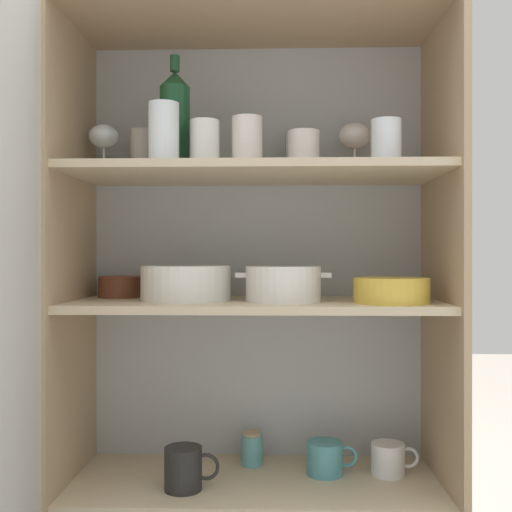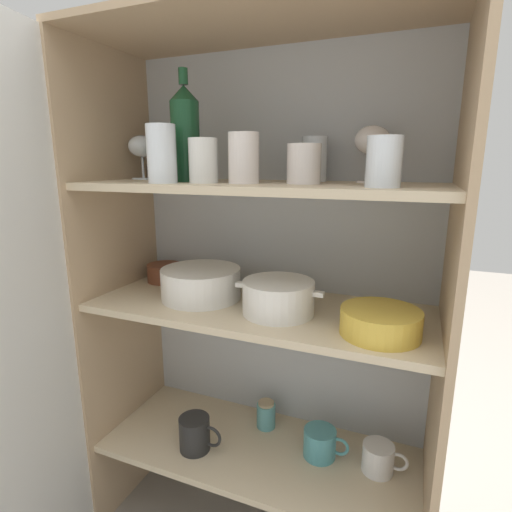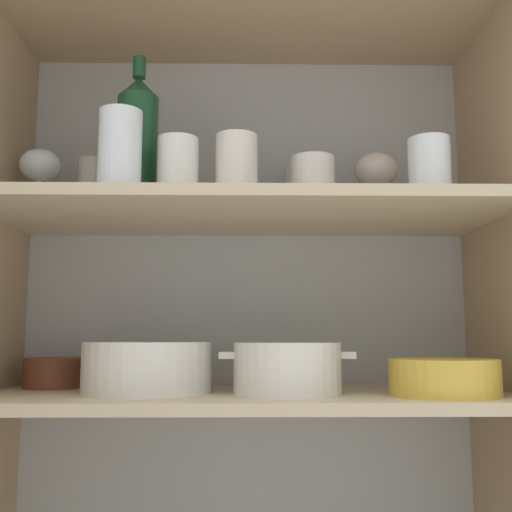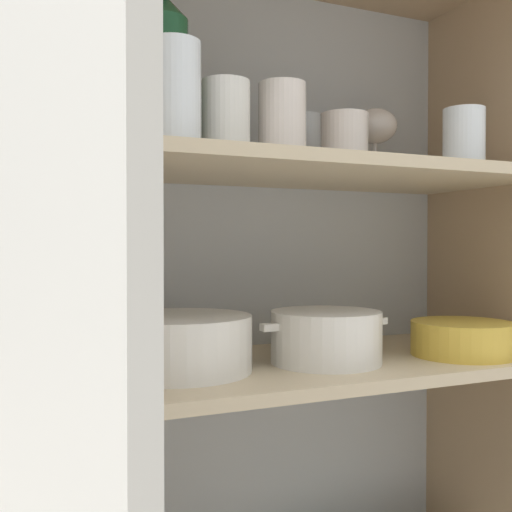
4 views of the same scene
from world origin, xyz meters
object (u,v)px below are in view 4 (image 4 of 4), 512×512
(plate_stack_white, at_px, (179,344))
(casserole_dish, at_px, (326,337))
(wine_bottle, at_px, (163,73))
(serving_bowl_small, at_px, (40,350))
(mixing_bowl_large, at_px, (462,337))

(plate_stack_white, distance_m, casserole_dish, 0.25)
(wine_bottle, xyz_separation_m, serving_bowl_small, (-0.17, 0.12, -0.43))
(wine_bottle, height_order, casserole_dish, wine_bottle)
(plate_stack_white, bearing_deg, mixing_bowl_large, -7.89)
(plate_stack_white, bearing_deg, serving_bowl_small, 152.41)
(wine_bottle, relative_size, serving_bowl_small, 2.51)
(plate_stack_white, xyz_separation_m, mixing_bowl_large, (0.51, -0.07, -0.01))
(mixing_bowl_large, xyz_separation_m, casserole_dish, (-0.26, 0.04, 0.01))
(serving_bowl_small, bearing_deg, mixing_bowl_large, -13.85)
(wine_bottle, relative_size, plate_stack_white, 1.26)
(wine_bottle, bearing_deg, plate_stack_white, 20.57)
(plate_stack_white, height_order, serving_bowl_small, plate_stack_white)
(serving_bowl_small, bearing_deg, plate_stack_white, -27.59)
(serving_bowl_small, bearing_deg, wine_bottle, -33.64)
(mixing_bowl_large, bearing_deg, serving_bowl_small, 166.15)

